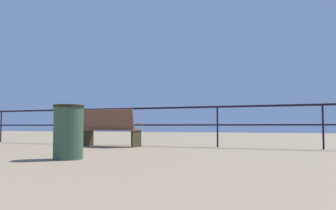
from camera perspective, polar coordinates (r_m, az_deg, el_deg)
The scene contains 3 objects.
pier_railing at distance 9.72m, azimuth -6.05°, elevation -2.02°, with size 24.69×0.05×1.05m.
bench_near_left at distance 9.13m, azimuth -9.74°, elevation -3.55°, with size 1.65×0.75×0.97m.
trash_bin at distance 5.79m, azimuth -16.26°, elevation -4.33°, with size 0.50×0.50×0.88m.
Camera 1 is at (4.52, 1.22, 0.53)m, focal length 36.57 mm.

